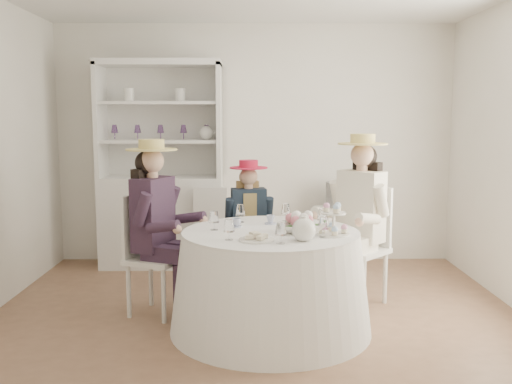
{
  "coord_description": "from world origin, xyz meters",
  "views": [
    {
      "loc": [
        -0.03,
        -4.55,
        1.67
      ],
      "look_at": [
        0.0,
        0.1,
        1.05
      ],
      "focal_mm": 40.0,
      "sensor_mm": 36.0,
      "label": 1
    }
  ],
  "objects": [
    {
      "name": "ground",
      "position": [
        0.0,
        0.0,
        0.0
      ],
      "size": [
        4.5,
        4.5,
        0.0
      ],
      "primitive_type": "plane",
      "color": "brown",
      "rests_on": "ground"
    },
    {
      "name": "wall_back",
      "position": [
        0.0,
        2.0,
        1.35
      ],
      "size": [
        4.5,
        0.0,
        4.5
      ],
      "primitive_type": "plane",
      "rotation": [
        1.57,
        0.0,
        0.0
      ],
      "color": "silver",
      "rests_on": "ground"
    },
    {
      "name": "wall_front",
      "position": [
        0.0,
        -2.0,
        1.35
      ],
      "size": [
        4.5,
        0.0,
        4.5
      ],
      "primitive_type": "plane",
      "rotation": [
        -1.57,
        0.0,
        0.0
      ],
      "color": "silver",
      "rests_on": "ground"
    },
    {
      "name": "tea_table",
      "position": [
        0.11,
        -0.23,
        0.39
      ],
      "size": [
        1.57,
        1.57,
        0.79
      ],
      "rotation": [
        0.0,
        0.0,
        0.32
      ],
      "color": "white",
      "rests_on": "ground"
    },
    {
      "name": "hutch",
      "position": [
        -1.03,
        1.76,
        0.81
      ],
      "size": [
        1.48,
        0.87,
        2.27
      ],
      "rotation": [
        0.0,
        0.0,
        0.29
      ],
      "color": "silver",
      "rests_on": "ground"
    },
    {
      "name": "side_table",
      "position": [
        0.93,
        1.67,
        0.33
      ],
      "size": [
        0.53,
        0.53,
        0.66
      ],
      "primitive_type": "cube",
      "rotation": [
        0.0,
        0.0,
        0.27
      ],
      "color": "silver",
      "rests_on": "ground"
    },
    {
      "name": "hatbox",
      "position": [
        0.93,
        1.67,
        0.81
      ],
      "size": [
        0.3,
        0.3,
        0.29
      ],
      "primitive_type": "cylinder",
      "rotation": [
        0.0,
        0.0,
        -0.07
      ],
      "color": "black",
      "rests_on": "side_table"
    },
    {
      "name": "guest_left",
      "position": [
        -0.84,
        0.13,
        0.84
      ],
      "size": [
        0.62,
        0.56,
        1.48
      ],
      "rotation": [
        0.0,
        0.0,
        1.17
      ],
      "color": "silver",
      "rests_on": "ground"
    },
    {
      "name": "guest_mid",
      "position": [
        -0.06,
        0.77,
        0.71
      ],
      "size": [
        0.47,
        0.49,
        1.26
      ],
      "rotation": [
        0.0,
        0.0,
        0.15
      ],
      "color": "silver",
      "rests_on": "ground"
    },
    {
      "name": "guest_right",
      "position": [
        0.91,
        0.39,
        0.86
      ],
      "size": [
        0.64,
        0.64,
        1.52
      ],
      "rotation": [
        0.0,
        0.0,
        -0.77
      ],
      "color": "silver",
      "rests_on": "ground"
    },
    {
      "name": "spare_chair",
      "position": [
        -0.47,
        1.53,
        0.5
      ],
      "size": [
        0.4,
        0.4,
        0.92
      ],
      "rotation": [
        0.0,
        0.0,
        3.09
      ],
      "color": "silver",
      "rests_on": "ground"
    },
    {
      "name": "teacup_a",
      "position": [
        -0.16,
        -0.07,
        0.82
      ],
      "size": [
        0.1,
        0.1,
        0.06
      ],
      "primitive_type": "imported",
      "rotation": [
        0.0,
        0.0,
        0.39
      ],
      "color": "white",
      "rests_on": "tea_table"
    },
    {
      "name": "teacup_b",
      "position": [
        0.12,
        0.06,
        0.82
      ],
      "size": [
        0.09,
        0.09,
        0.07
      ],
      "primitive_type": "imported",
      "rotation": [
        0.0,
        0.0,
        0.43
      ],
      "color": "white",
      "rests_on": "tea_table"
    },
    {
      "name": "teacup_c",
      "position": [
        0.35,
        -0.03,
        0.82
      ],
      "size": [
        0.09,
        0.09,
        0.07
      ],
      "primitive_type": "imported",
      "rotation": [
        0.0,
        0.0,
        -0.11
      ],
      "color": "white",
      "rests_on": "tea_table"
    },
    {
      "name": "flower_bowl",
      "position": [
        0.3,
        -0.3,
        0.82
      ],
      "size": [
        0.29,
        0.29,
        0.06
      ],
      "primitive_type": "imported",
      "rotation": [
        0.0,
        0.0,
        -0.33
      ],
      "color": "white",
      "rests_on": "tea_table"
    },
    {
      "name": "flower_arrangement",
      "position": [
        0.34,
        -0.25,
        0.89
      ],
      "size": [
        0.2,
        0.2,
        0.08
      ],
      "rotation": [
        0.0,
        0.0,
        0.41
      ],
      "color": "#D96C7F",
      "rests_on": "tea_table"
    },
    {
      "name": "table_teapot",
      "position": [
        0.34,
        -0.57,
        0.87
      ],
      "size": [
        0.24,
        0.17,
        0.18
      ],
      "rotation": [
        0.0,
        0.0,
        -0.37
      ],
      "color": "white",
      "rests_on": "tea_table"
    },
    {
      "name": "sandwich_plate",
      "position": [
        -0.0,
        -0.56,
        0.8
      ],
      "size": [
        0.26,
        0.26,
        0.06
      ],
      "rotation": [
        0.0,
        0.0,
        0.1
      ],
      "color": "white",
      "rests_on": "tea_table"
    },
    {
      "name": "cupcake_stand",
      "position": [
        0.57,
        -0.37,
        0.87
      ],
      "size": [
        0.25,
        0.25,
        0.23
      ],
      "rotation": [
        0.0,
        0.0,
        -0.19
      ],
      "color": "white",
      "rests_on": "tea_table"
    },
    {
      "name": "stemware_set",
      "position": [
        0.11,
        -0.23,
        0.86
      ],
      "size": [
        0.93,
        0.94,
        0.15
      ],
      "color": "white",
      "rests_on": "tea_table"
    }
  ]
}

